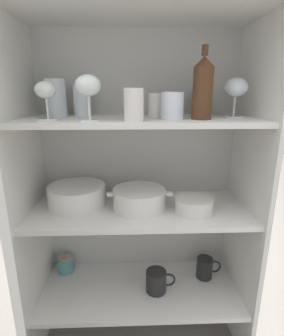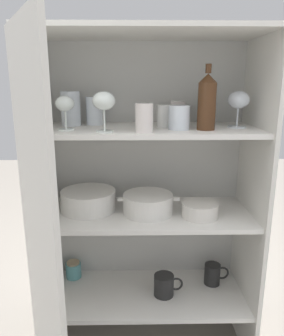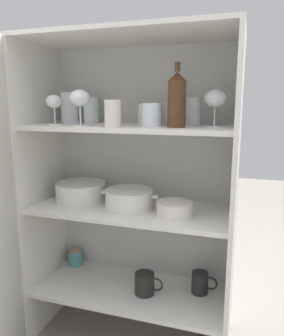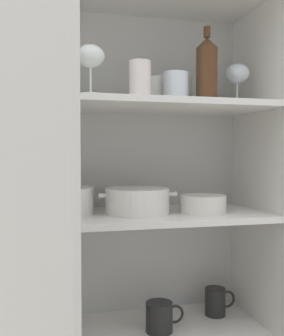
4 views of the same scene
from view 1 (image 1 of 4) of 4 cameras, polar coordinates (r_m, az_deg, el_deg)
cupboard_back_panel at (r=1.29m, az=-0.85°, el=-3.60°), size 0.92×0.02×1.39m
cupboard_side_left at (r=1.18m, az=-23.33°, el=-6.76°), size 0.02×0.41×1.39m
cupboard_side_right at (r=1.20m, az=21.68°, el=-6.22°), size 0.02×0.41×1.39m
cupboard_top_panel at (r=1.05m, az=-0.76°, el=31.05°), size 0.92×0.41×0.02m
shelf_board_lower at (r=1.34m, az=-0.56°, el=-24.95°), size 0.89×0.38×0.02m
shelf_board_middle at (r=1.12m, az=-0.62°, el=-8.97°), size 0.89×0.38×0.02m
shelf_board_upper at (r=1.02m, az=-0.68°, el=10.31°), size 0.89×0.38×0.02m
cupboard_door at (r=0.81m, az=-26.89°, el=-17.94°), size 0.23×0.41×1.39m
tumbler_glass_0 at (r=1.13m, az=12.91°, el=13.94°), size 0.07×0.07×0.12m
tumbler_glass_1 at (r=1.12m, az=-18.23°, el=14.24°), size 0.08×0.08×0.14m
tumbler_glass_2 at (r=1.13m, az=-12.90°, el=14.02°), size 0.07×0.07×0.12m
tumbler_glass_3 at (r=0.96m, az=6.61°, el=13.28°), size 0.08×0.08×0.09m
tumbler_glass_4 at (r=1.12m, az=6.17°, el=13.82°), size 0.06×0.06×0.10m
tumbler_glass_5 at (r=1.03m, az=3.40°, el=13.42°), size 0.07×0.07×0.09m
tumbler_glass_6 at (r=0.88m, az=-1.81°, el=13.54°), size 0.07×0.07×0.11m
wine_glass_0 at (r=1.07m, az=19.76°, el=15.86°), size 0.09×0.09×0.15m
wine_glass_1 at (r=0.98m, az=-20.26°, el=15.19°), size 0.07×0.07×0.13m
wine_glass_2 at (r=0.90m, az=-11.67°, el=16.85°), size 0.08×0.08×0.15m
wine_bottle at (r=0.97m, az=13.10°, el=16.60°), size 0.07×0.07×0.25m
plate_stack_white at (r=1.15m, az=-13.95°, el=-5.81°), size 0.24×0.24×0.09m
mixing_bowl_large at (r=1.08m, az=11.22°, el=-7.76°), size 0.15×0.15×0.06m
casserole_dish at (r=1.09m, az=-0.47°, el=-6.72°), size 0.27×0.21×0.09m
coffee_mug_primary at (r=1.29m, az=3.19°, el=-23.34°), size 0.13×0.09×0.10m
coffee_mug_extra_1 at (r=1.40m, az=13.56°, el=-20.33°), size 0.12×0.08×0.10m
storage_jar at (r=1.46m, az=-16.34°, el=-19.43°), size 0.08×0.08×0.08m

